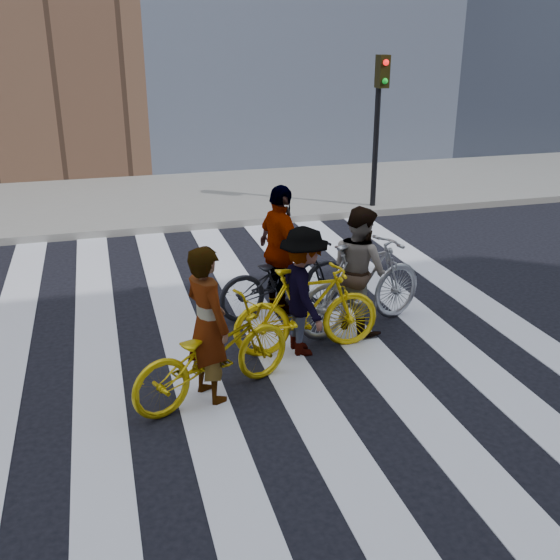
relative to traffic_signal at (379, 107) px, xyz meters
name	(u,v)px	position (x,y,z in m)	size (l,w,h in m)	color
ground	(226,338)	(-4.40, -5.32, -2.28)	(100.00, 100.00, 0.00)	black
sidewalk_far	(163,200)	(-4.40, 2.18, -2.20)	(100.00, 5.00, 0.15)	gray
zebra_crosswalk	(226,338)	(-4.40, -5.32, -2.27)	(8.25, 10.00, 0.01)	silver
traffic_signal	(379,107)	(0.00, 0.00, 0.00)	(0.22, 0.42, 3.33)	black
bike_yellow_left	(213,354)	(-4.81, -6.72, -1.76)	(0.69, 1.99, 1.05)	#C3A50A
bike_silver_mid	(362,285)	(-2.58, -5.50, -1.66)	(0.59, 2.08, 1.25)	#9B9DA4
bike_yellow_right	(307,310)	(-3.49, -5.96, -1.71)	(0.53, 1.88, 1.13)	yellow
bike_dark_rear	(284,277)	(-3.43, -4.71, -1.75)	(0.70, 2.02, 1.06)	black
rider_left	(207,324)	(-4.86, -6.72, -1.40)	(0.64, 0.42, 1.75)	slate
rider_mid	(359,269)	(-2.63, -5.50, -1.43)	(0.83, 0.64, 1.70)	slate
rider_right	(303,292)	(-3.54, -5.96, -1.47)	(1.05, 0.60, 1.62)	slate
rider_rear	(281,251)	(-3.48, -4.71, -1.35)	(1.09, 0.45, 1.86)	slate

